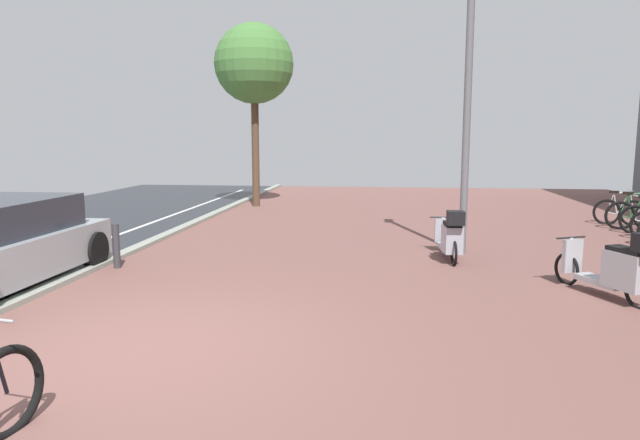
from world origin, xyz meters
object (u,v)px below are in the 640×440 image
at_px(bicycle_rack_08, 634,215).
at_px(street_tree, 254,65).
at_px(lamp_post, 468,83).
at_px(scooter_near, 450,237).
at_px(bollard_far, 116,246).
at_px(bicycle_rack_09, 620,212).
at_px(scooter_mid, 617,268).

xyz_separation_m(bicycle_rack_08, street_tree, (-10.25, 3.50, 4.15)).
relative_size(lamp_post, street_tree, 1.00).
relative_size(scooter_near, lamp_post, 0.30).
bearing_deg(bollard_far, scooter_near, 12.53).
bearing_deg(bicycle_rack_09, street_tree, 164.95).
distance_m(bicycle_rack_09, scooter_near, 6.88).
xyz_separation_m(scooter_mid, street_tree, (-7.37, 9.98, 4.04)).
height_order(bicycle_rack_09, lamp_post, lamp_post).
xyz_separation_m(scooter_near, scooter_mid, (1.98, -2.32, 0.02)).
bearing_deg(scooter_near, bicycle_rack_08, 40.59).
height_order(bicycle_rack_08, scooter_mid, scooter_mid).
bearing_deg(bollard_far, lamp_post, 17.67).
relative_size(scooter_mid, bollard_far, 2.21).
height_order(bicycle_rack_09, scooter_near, scooter_near).
relative_size(scooter_near, scooter_mid, 1.03).
distance_m(bicycle_rack_09, bollard_far, 12.25).
xyz_separation_m(street_tree, bollard_far, (-0.36, -8.94, -4.12)).
xyz_separation_m(bicycle_rack_09, street_tree, (-10.21, 2.75, 4.17)).
bearing_deg(lamp_post, scooter_mid, -60.46).
distance_m(bicycle_rack_09, lamp_post, 6.85).
relative_size(lamp_post, bollard_far, 7.56).
bearing_deg(scooter_near, scooter_mid, -49.48).
bearing_deg(bicycle_rack_09, scooter_mid, -111.44).
height_order(scooter_near, street_tree, street_tree).
bearing_deg(scooter_near, street_tree, 125.14).
bearing_deg(scooter_near, bollard_far, -167.47).
height_order(bicycle_rack_08, bicycle_rack_09, bicycle_rack_08).
bearing_deg(lamp_post, scooter_near, -114.76).
relative_size(bicycle_rack_08, street_tree, 0.24).
relative_size(street_tree, bollard_far, 7.56).
xyz_separation_m(bicycle_rack_08, bollard_far, (-10.61, -5.44, 0.04)).
xyz_separation_m(scooter_near, street_tree, (-5.39, 7.66, 4.06)).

